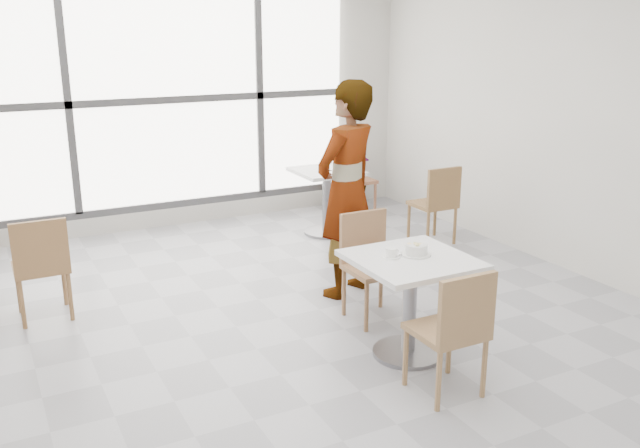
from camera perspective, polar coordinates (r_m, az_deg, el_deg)
name	(u,v)px	position (r m, az deg, el deg)	size (l,w,h in m)	color
floor	(302,339)	(5.30, -1.51, -9.59)	(7.00, 7.00, 0.00)	#9E9EA5
wall_back	(168,99)	(8.11, -12.64, 10.18)	(6.00, 6.00, 0.00)	silver
wall_right	(600,119)	(6.70, 22.41, 8.11)	(7.00, 7.00, 0.00)	silver
window	(169,100)	(8.05, -12.52, 10.14)	(4.60, 0.07, 2.52)	white
main_table	(410,288)	(4.90, 7.58, -5.31)	(0.80, 0.80, 0.75)	white
chair_near	(455,326)	(4.41, 11.22, -8.36)	(0.42, 0.42, 0.87)	#A2794F
chair_far	(369,258)	(5.54, 4.17, -2.87)	(0.42, 0.42, 0.87)	#966B48
oatmeal_bowl	(416,249)	(4.86, 8.06, -2.11)	(0.21, 0.21, 0.09)	white
coffee_cup	(391,253)	(4.80, 6.00, -2.45)	(0.16, 0.13, 0.07)	white
person	(347,190)	(5.88, 2.25, 2.83)	(0.69, 0.45, 1.89)	black
bg_table_right	(327,192)	(7.75, 0.57, 2.67)	(0.70, 0.70, 0.75)	silver
bg_chair_left_near	(41,262)	(5.88, -22.35, -2.97)	(0.42, 0.42, 0.87)	olive
bg_chair_right_near	(437,200)	(7.47, 9.81, 2.01)	(0.42, 0.42, 0.87)	brown
bg_chair_right_far	(353,174)	(8.66, 2.75, 4.22)	(0.42, 0.42, 0.87)	#8F5A3F
plant_right	(350,177)	(8.86, 2.52, 3.99)	(0.47, 0.47, 0.85)	#4D7F38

